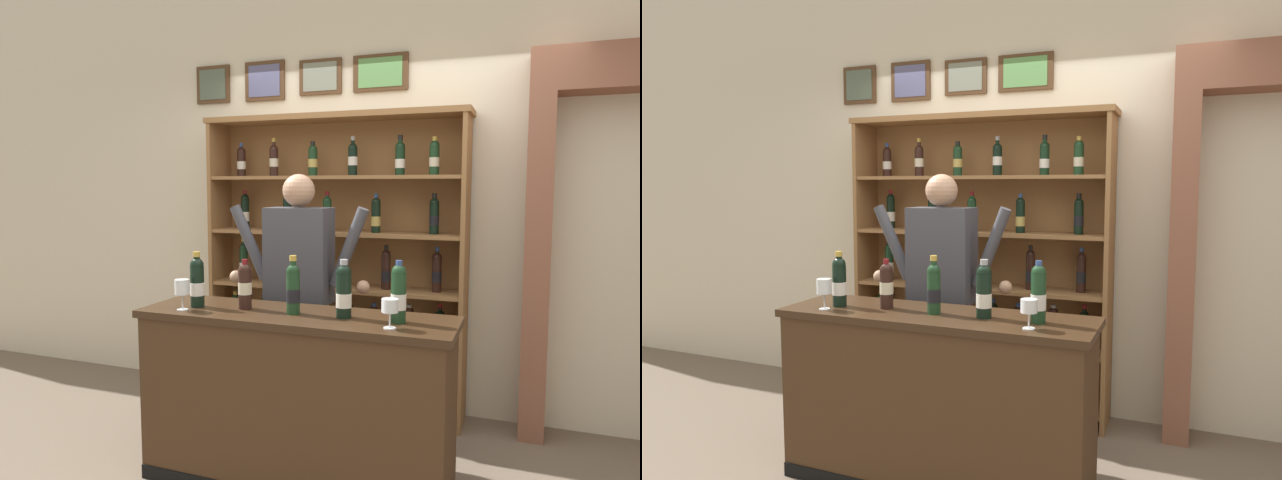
{
  "view_description": "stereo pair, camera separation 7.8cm",
  "coord_description": "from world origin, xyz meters",
  "views": [
    {
      "loc": [
        0.96,
        -2.68,
        1.63
      ],
      "look_at": [
        -0.17,
        0.32,
        1.32
      ],
      "focal_mm": 31.28,
      "sensor_mm": 36.0,
      "label": 1
    },
    {
      "loc": [
        1.03,
        -2.65,
        1.63
      ],
      "look_at": [
        -0.17,
        0.32,
        1.32
      ],
      "focal_mm": 31.28,
      "sensor_mm": 36.0,
      "label": 2
    }
  ],
  "objects": [
    {
      "name": "tasting_counter",
      "position": [
        -0.2,
        -0.0,
        0.48
      ],
      "size": [
        1.71,
        0.5,
        0.96
      ],
      "color": "#422B19",
      "rests_on": "ground"
    },
    {
      "name": "tasting_bottle_riserva",
      "position": [
        -0.2,
        -0.01,
        1.1
      ],
      "size": [
        0.07,
        0.07,
        0.31
      ],
      "color": "#19381E",
      "rests_on": "tasting_counter"
    },
    {
      "name": "archway_doorway",
      "position": [
        1.57,
        1.23,
        1.38
      ],
      "size": [
        1.26,
        0.45,
        2.47
      ],
      "color": "brown",
      "rests_on": "ground"
    },
    {
      "name": "wine_shelf",
      "position": [
        -0.36,
        1.13,
        1.12
      ],
      "size": [
        1.92,
        0.35,
        2.13
      ],
      "color": "olive",
      "rests_on": "ground"
    },
    {
      "name": "wine_glass_spare",
      "position": [
        0.35,
        -0.13,
        1.06
      ],
      "size": [
        0.08,
        0.08,
        0.14
      ],
      "color": "silver",
      "rests_on": "tasting_counter"
    },
    {
      "name": "wine_glass_center",
      "position": [
        -0.8,
        -0.14,
        1.08
      ],
      "size": [
        0.08,
        0.08,
        0.17
      ],
      "color": "silver",
      "rests_on": "tasting_counter"
    },
    {
      "name": "tasting_bottle_rosso",
      "position": [
        0.37,
        0.0,
        1.1
      ],
      "size": [
        0.08,
        0.08,
        0.31
      ],
      "color": "#19381E",
      "rests_on": "tasting_counter"
    },
    {
      "name": "tasting_bottle_brunello",
      "position": [
        -0.5,
        0.01,
        1.09
      ],
      "size": [
        0.08,
        0.08,
        0.28
      ],
      "color": "black",
      "rests_on": "tasting_counter"
    },
    {
      "name": "shopkeeper",
      "position": [
        -0.37,
        0.47,
        1.06
      ],
      "size": [
        0.94,
        0.22,
        1.71
      ],
      "color": "#2D3347",
      "rests_on": "ground"
    },
    {
      "name": "tasting_bottle_grappa",
      "position": [
        0.08,
        -0.0,
        1.1
      ],
      "size": [
        0.08,
        0.08,
        0.3
      ],
      "color": "black",
      "rests_on": "tasting_counter"
    },
    {
      "name": "tasting_bottle_super_tuscan",
      "position": [
        -0.77,
        -0.04,
        1.1
      ],
      "size": [
        0.08,
        0.08,
        0.31
      ],
      "color": "black",
      "rests_on": "tasting_counter"
    },
    {
      "name": "back_wall",
      "position": [
        -0.0,
        1.35,
        1.76
      ],
      "size": [
        12.0,
        0.19,
        3.52
      ],
      "color": "beige",
      "rests_on": "ground"
    }
  ]
}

